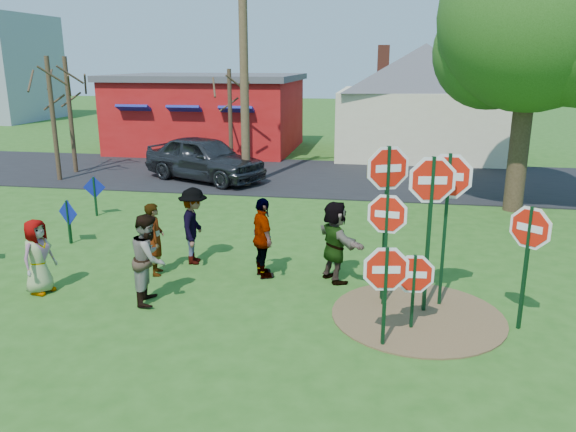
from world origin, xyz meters
name	(u,v)px	position (x,y,z in m)	size (l,w,h in m)	color
ground	(203,281)	(0.00, 0.00, 0.00)	(120.00, 120.00, 0.00)	#275418
road	(291,176)	(0.00, 11.50, 0.02)	(120.00, 7.50, 0.04)	black
dirt_patch	(418,316)	(4.50, -1.00, 0.01)	(3.20, 3.20, 0.03)	brown
red_building	(209,112)	(-5.50, 17.99, 1.97)	(9.40, 7.69, 3.90)	#A61110
cream_house	(423,96)	(5.50, 18.00, 2.92)	(9.40, 9.40, 6.50)	beige
stop_sign_a	(386,276)	(3.86, -2.23, 1.24)	(1.02, 0.20, 1.87)	#0D3219
stop_sign_b	(387,184)	(3.83, -0.36, 2.36)	(1.06, 0.47, 3.24)	#0D3219
stop_sign_c	(431,199)	(4.62, -0.76, 2.21)	(1.15, 0.21, 3.13)	#0D3219
stop_sign_d	(448,191)	(4.94, -0.41, 2.28)	(1.16, 0.09, 3.14)	#0D3219
stop_sign_e	(414,278)	(4.36, -1.52, 0.96)	(0.96, 0.12, 1.51)	#0D3219
stop_sign_f	(529,238)	(6.25, -1.19, 1.70)	(0.79, 0.66, 2.38)	#0D3219
stop_sign_g	(387,225)	(3.85, -0.60, 1.63)	(1.02, 0.18, 2.36)	#0D3219
blue_diamond_c	(68,217)	(-4.21, 1.88, 0.71)	(0.65, 0.26, 1.17)	#0D3219
blue_diamond_d	(95,192)	(-4.88, 4.50, 0.76)	(0.68, 0.12, 1.24)	#0D3219
person_a	(38,256)	(-3.08, -1.16, 0.78)	(0.76, 0.50, 1.56)	#3B427F
person_b	(155,239)	(-1.14, 0.23, 0.81)	(0.59, 0.39, 1.63)	#27715F
person_c	(149,259)	(-0.67, -1.19, 0.89)	(0.87, 0.68, 1.79)	#965C36
person_d	(194,226)	(-0.53, 1.06, 0.90)	(1.17, 0.67, 1.80)	#343439
person_e	(263,238)	(1.24, 0.45, 0.89)	(1.05, 0.44, 1.78)	#4E2F57
person_f	(335,241)	(2.80, 0.51, 0.89)	(1.64, 0.52, 1.77)	#215639
suv	(205,158)	(-3.19, 10.03, 0.91)	(2.05, 5.10, 1.74)	#28292D
utility_pole	(243,39)	(-1.37, 9.42, 5.33)	(2.35, 1.05, 10.14)	#4C3823
leafy_tree	(537,28)	(7.99, 7.39, 5.52)	(6.03, 5.50, 8.57)	#382819
bare_tree_west	(69,99)	(-9.12, 10.68, 3.08)	(1.80, 1.80, 4.77)	#382819
bare_tree_east	(230,105)	(-2.87, 12.75, 2.76)	(1.80, 1.80, 4.27)	#382819
bare_tree_mid	(51,101)	(-8.90, 9.09, 3.09)	(1.80, 1.80, 4.77)	#382819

